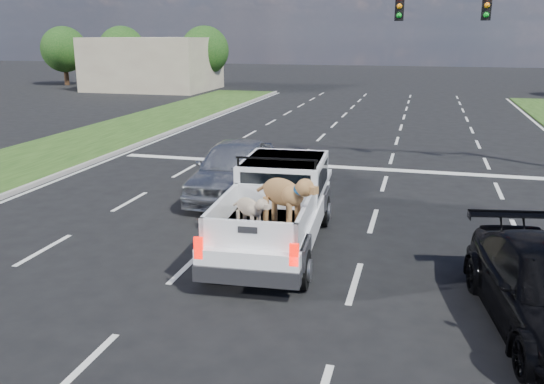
{
  "coord_description": "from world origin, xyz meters",
  "views": [
    {
      "loc": [
        2.82,
        -10.43,
        4.7
      ],
      "look_at": [
        -0.45,
        2.0,
        1.16
      ],
      "focal_mm": 38.0,
      "sensor_mm": 36.0,
      "label": 1
    }
  ],
  "objects": [
    {
      "name": "ground",
      "position": [
        0.0,
        0.0,
        0.0
      ],
      "size": [
        160.0,
        160.0,
        0.0
      ],
      "primitive_type": "plane",
      "color": "black",
      "rests_on": "ground"
    },
    {
      "name": "road_markings",
      "position": [
        0.0,
        6.56,
        0.01
      ],
      "size": [
        17.75,
        60.0,
        0.01
      ],
      "color": "silver",
      "rests_on": "ground"
    },
    {
      "name": "curb_left",
      "position": [
        -9.05,
        6.0,
        0.07
      ],
      "size": [
        0.15,
        60.0,
        0.14
      ],
      "primitive_type": "cube",
      "color": "gray",
      "rests_on": "ground"
    },
    {
      "name": "building_left",
      "position": [
        -20.0,
        36.0,
        2.2
      ],
      "size": [
        10.0,
        8.0,
        4.4
      ],
      "primitive_type": "cube",
      "color": "#B9AE8D",
      "rests_on": "ground"
    },
    {
      "name": "tree_far_a",
      "position": [
        -30.0,
        38.0,
        3.29
      ],
      "size": [
        4.2,
        4.2,
        5.4
      ],
      "color": "#332114",
      "rests_on": "ground"
    },
    {
      "name": "tree_far_b",
      "position": [
        -24.0,
        38.0,
        3.29
      ],
      "size": [
        4.2,
        4.2,
        5.4
      ],
      "color": "#332114",
      "rests_on": "ground"
    },
    {
      "name": "tree_far_c",
      "position": [
        -16.0,
        38.0,
        3.29
      ],
      "size": [
        4.2,
        4.2,
        5.4
      ],
      "color": "#332114",
      "rests_on": "ground"
    },
    {
      "name": "pickup_truck",
      "position": [
        -0.24,
        1.58,
        0.97
      ],
      "size": [
        2.42,
        5.6,
        2.06
      ],
      "rotation": [
        0.0,
        0.0,
        0.06
      ],
      "color": "black",
      "rests_on": "ground"
    },
    {
      "name": "silver_sedan",
      "position": [
        -2.51,
        5.39,
        0.84
      ],
      "size": [
        2.28,
        5.06,
        1.69
      ],
      "primitive_type": "imported",
      "rotation": [
        0.0,
        0.0,
        0.06
      ],
      "color": "#B5B7BD",
      "rests_on": "ground"
    }
  ]
}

